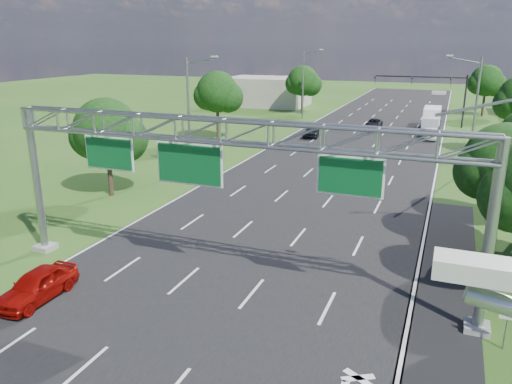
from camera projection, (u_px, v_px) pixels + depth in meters
The scene contains 19 objects.
ground at pixel (316, 187), 40.42m from camera, with size 220.00×220.00×0.00m, color #295218.
road at pixel (316, 187), 40.42m from camera, with size 18.00×180.00×0.02m, color black.
road_flare at pixel (444, 302), 22.60m from camera, with size 3.00×30.00×0.02m, color black.
sign_gantry at pixel (225, 145), 22.26m from camera, with size 23.50×1.00×9.56m.
regulatory_sign at pixel (508, 314), 18.70m from camera, with size 0.60×0.08×2.10m.
traffic_signal at pixel (438, 88), 67.45m from camera, with size 12.21×0.24×7.00m.
streetlight_l_near at pixel (191, 111), 42.75m from camera, with size 2.97×0.22×10.16m.
streetlight_l_far at pixel (304, 81), 73.90m from camera, with size 2.97×0.22×10.16m.
streetlight_r_mid at pixel (473, 109), 43.74m from camera, with size 2.97×0.22×10.16m.
tree_verge_la at pixel (108, 134), 36.81m from camera, with size 5.76×4.80×7.40m.
tree_verge_lb at pixel (218, 94), 57.80m from camera, with size 5.76×4.80×8.06m.
tree_verge_lc at pixel (303, 82), 79.13m from camera, with size 5.76×4.80×7.62m.
tree_verge_re at pixel (487, 82), 76.74m from camera, with size 5.76×4.80×7.84m.
building_left at pixel (267, 91), 90.12m from camera, with size 14.00×10.00×5.00m, color #A99E8E.
red_coupe at pixel (37, 285), 22.62m from camera, with size 1.67×4.16×1.42m, color #970B07.
car_queue_b at pixel (374, 123), 67.64m from camera, with size 1.90×4.11×1.14m, color black.
car_queue_c at pixel (313, 131), 60.94m from camera, with size 1.69×4.20×1.43m, color black.
car_queue_d at pixel (431, 134), 59.65m from camera, with size 1.35×3.87×1.28m, color white.
box_truck at pixel (431, 119), 65.90m from camera, with size 2.28×7.46×2.82m.
Camera 1 is at (9.64, -7.89, 11.36)m, focal length 35.00 mm.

